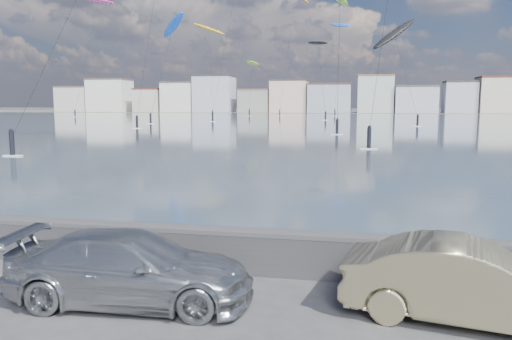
{
  "coord_description": "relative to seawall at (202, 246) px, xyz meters",
  "views": [
    {
      "loc": [
        3.34,
        -7.95,
        3.85
      ],
      "look_at": [
        1.0,
        4.0,
        2.2
      ],
      "focal_mm": 35.0,
      "sensor_mm": 36.0,
      "label": 1
    }
  ],
  "objects": [
    {
      "name": "kitesurfer_6",
      "position": [
        -34.51,
        118.61,
        22.09
      ],
      "size": [
        8.83,
        10.3,
        24.98
      ],
      "color": "#BF8C19",
      "rests_on": "ground"
    },
    {
      "name": "kitesurfer_13",
      "position": [
        -1.22,
        142.1,
        25.43
      ],
      "size": [
        7.56,
        12.51,
        28.0
      ],
      "color": "blue",
      "rests_on": "ground"
    },
    {
      "name": "kitesurfer_16",
      "position": [
        -34.01,
        90.58,
        18.91
      ],
      "size": [
        7.11,
        19.3,
        22.43
      ],
      "color": "blue",
      "rests_on": "ground"
    },
    {
      "name": "far_buildings",
      "position": [
        1.31,
        183.3,
        5.44
      ],
      "size": [
        240.79,
        13.26,
        14.6
      ],
      "color": "beige",
      "rests_on": "ground"
    },
    {
      "name": "kitesurfer_2",
      "position": [
        -26.47,
        136.11,
        14.61
      ],
      "size": [
        7.06,
        10.98,
        16.84
      ],
      "color": "#8CD826",
      "rests_on": "ground"
    },
    {
      "name": "bay_water",
      "position": [
        0.0,
        88.8,
        -0.58
      ],
      "size": [
        500.0,
        177.0,
        0.0
      ],
      "primitive_type": "cube",
      "color": "#354B5D",
      "rests_on": "ground"
    },
    {
      "name": "ground",
      "position": [
        0.0,
        -2.7,
        -0.58
      ],
      "size": [
        700.0,
        700.0,
        0.0
      ],
      "primitive_type": "plane",
      "color": "#333335",
      "rests_on": "ground"
    },
    {
      "name": "seawall",
      "position": [
        0.0,
        0.0,
        0.0
      ],
      "size": [
        400.0,
        0.36,
        1.08
      ],
      "color": "#28282B",
      "rests_on": "ground"
    },
    {
      "name": "far_shore_strip",
      "position": [
        0.0,
        197.3,
        -0.57
      ],
      "size": [
        500.0,
        60.0,
        0.0
      ],
      "primitive_type": "cube",
      "color": "#4C473D",
      "rests_on": "ground"
    },
    {
      "name": "kitesurfer_7",
      "position": [
        -68.8,
        124.67,
        31.5
      ],
      "size": [
        8.81,
        16.13,
        33.77
      ],
      "color": "#E5338C",
      "rests_on": "ground"
    },
    {
      "name": "kitesurfer_19",
      "position": [
        0.91,
        65.52,
        17.87
      ],
      "size": [
        3.54,
        19.75,
        19.9
      ],
      "color": "#8CD826",
      "rests_on": "ground"
    },
    {
      "name": "kitesurfer_17",
      "position": [
        -5.72,
        113.67,
        17.3
      ],
      "size": [
        7.15,
        18.17,
        19.07
      ],
      "color": "black",
      "rests_on": "ground"
    },
    {
      "name": "car_champagne",
      "position": [
        5.4,
        -1.69,
        0.14
      ],
      "size": [
        4.56,
        2.3,
        1.43
      ],
      "primitive_type": "imported",
      "rotation": [
        0.0,
        0.0,
        1.38
      ],
      "color": "tan",
      "rests_on": "ground"
    },
    {
      "name": "kitesurfer_11",
      "position": [
        10.08,
        84.41,
        15.39
      ],
      "size": [
        9.59,
        14.81,
        19.51
      ],
      "color": "black",
      "rests_on": "ground"
    },
    {
      "name": "car_silver",
      "position": [
        -0.82,
        -2.0,
        0.11
      ],
      "size": [
        4.87,
        2.24,
        1.38
      ],
      "primitive_type": "imported",
      "rotation": [
        0.0,
        0.0,
        1.64
      ],
      "color": "#AAADB1",
      "rests_on": "ground"
    }
  ]
}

